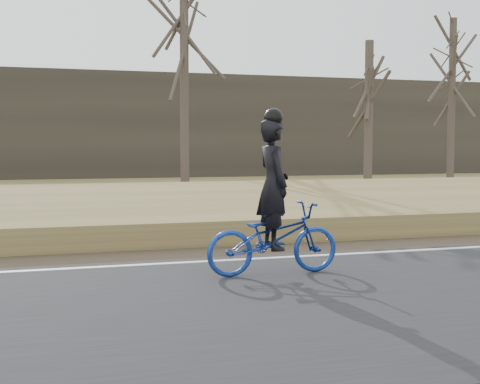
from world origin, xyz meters
name	(u,v)px	position (x,y,z in m)	size (l,w,h in m)	color
ground	(117,273)	(0.00, 0.00, 0.00)	(120.00, 120.00, 0.00)	#94814B
road	(145,312)	(0.00, -2.50, 0.03)	(120.00, 6.00, 0.06)	black
edge_line	(116,266)	(0.00, 0.20, 0.07)	(120.00, 0.12, 0.01)	silver
shoulder	(108,258)	(0.00, 1.20, 0.02)	(120.00, 1.60, 0.04)	#473A2B
embankment	(93,225)	(0.00, 4.20, 0.22)	(120.00, 5.00, 0.44)	#94814B
ballast	(80,208)	(0.00, 8.00, 0.23)	(120.00, 3.00, 0.45)	slate
railroad	(80,196)	(0.00, 8.00, 0.53)	(120.00, 2.40, 0.29)	black
treeline_backdrop	(53,125)	(0.00, 30.00, 3.00)	(120.00, 4.00, 6.00)	#383328
cyclist	(273,222)	(2.01, -1.04, 0.79)	(1.91, 0.70, 2.29)	navy
bare_tree_center	(184,79)	(4.78, 17.06, 4.54)	(0.36, 0.36, 9.08)	#4E4339
bare_tree_right	(369,115)	(12.24, 15.44, 3.09)	(0.36, 0.36, 6.17)	#4E4339
bare_tree_far_right	(452,101)	(18.12, 18.16, 3.95)	(0.36, 0.36, 7.90)	#4E4339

